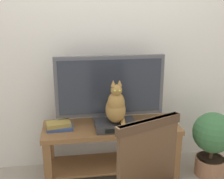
{
  "coord_description": "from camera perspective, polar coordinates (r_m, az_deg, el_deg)",
  "views": [
    {
      "loc": [
        -0.39,
        -1.95,
        1.65
      ],
      "look_at": [
        -0.02,
        0.49,
        0.92
      ],
      "focal_mm": 45.84,
      "sensor_mm": 36.0,
      "label": 1
    }
  ],
  "objects": [
    {
      "name": "cat",
      "position": [
        2.59,
        0.78,
        -3.44
      ],
      "size": [
        0.18,
        0.32,
        0.41
      ],
      "color": "olive",
      "rests_on": "media_box"
    },
    {
      "name": "potted_plant",
      "position": [
        3.02,
        19.38,
        -9.44
      ],
      "size": [
        0.4,
        0.4,
        0.66
      ],
      "color": "#9E6B4C",
      "rests_on": "ground"
    },
    {
      "name": "tv_stand",
      "position": [
        2.82,
        -0.16,
        -10.34
      ],
      "size": [
        1.3,
        0.46,
        0.55
      ],
      "color": "brown",
      "rests_on": "ground"
    },
    {
      "name": "back_wall",
      "position": [
        2.91,
        -1.03,
        11.52
      ],
      "size": [
        7.0,
        0.12,
        2.8
      ],
      "primitive_type": "cube",
      "color": "silver",
      "rests_on": "ground"
    },
    {
      "name": "tv",
      "position": [
        2.7,
        -0.4,
        0.26
      ],
      "size": [
        1.03,
        0.2,
        0.66
      ],
      "color": "#4C4C51",
      "rests_on": "tv_stand"
    },
    {
      "name": "book_stack",
      "position": [
        2.71,
        -10.5,
        -7.13
      ],
      "size": [
        0.25,
        0.17,
        0.07
      ],
      "color": "#33477A",
      "rests_on": "tv_stand"
    },
    {
      "name": "media_box",
      "position": [
        2.67,
        0.69,
        -7.12
      ],
      "size": [
        0.37,
        0.25,
        0.07
      ],
      "color": "#2D2D30",
      "rests_on": "tv_stand"
    }
  ]
}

